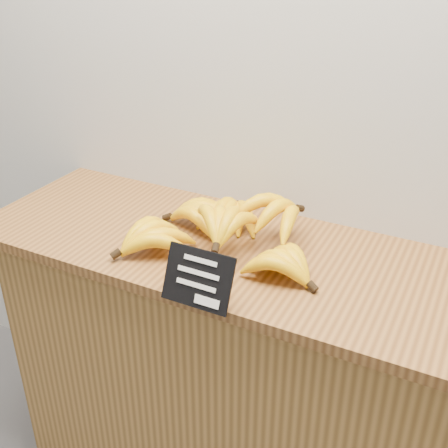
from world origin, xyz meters
TOP-DOWN VIEW (x-y plane):
  - counter at (0.06, 2.75)m, footprint 1.28×0.50m
  - counter_top at (0.06, 2.75)m, footprint 1.46×0.54m
  - chalkboard_sign at (0.10, 2.49)m, footprint 0.17×0.06m
  - banana_pile at (0.04, 2.75)m, footprint 0.59×0.41m

SIDE VIEW (x-z plane):
  - counter at x=0.06m, z-range 0.00..0.90m
  - counter_top at x=0.06m, z-range 0.90..0.93m
  - banana_pile at x=0.04m, z-range 0.92..1.04m
  - chalkboard_sign at x=0.10m, z-range 0.93..1.05m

